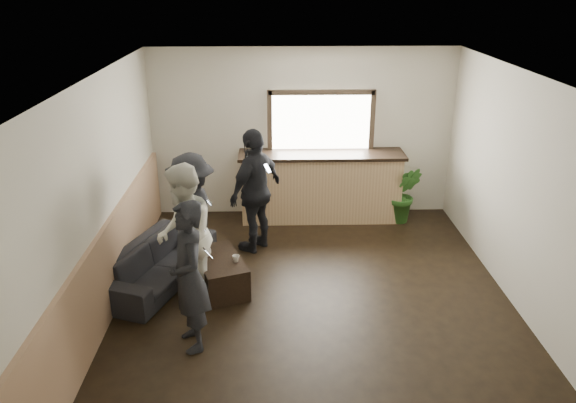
{
  "coord_description": "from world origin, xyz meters",
  "views": [
    {
      "loc": [
        -0.48,
        -6.05,
        3.83
      ],
      "look_at": [
        -0.31,
        0.4,
        1.22
      ],
      "focal_mm": 35.0,
      "sensor_mm": 36.0,
      "label": 1
    }
  ],
  "objects_px": {
    "person_c": "(193,215)",
    "person_d": "(256,191)",
    "cup_b": "(236,259)",
    "potted_plant": "(404,194)",
    "coffee_table": "(220,273)",
    "person_b": "(184,236)",
    "bar_counter": "(321,182)",
    "person_a": "(189,277)",
    "sofa": "(159,262)",
    "cup_a": "(206,252)"
  },
  "relations": [
    {
      "from": "person_c",
      "to": "person_d",
      "type": "relative_size",
      "value": 0.92
    },
    {
      "from": "cup_b",
      "to": "potted_plant",
      "type": "relative_size",
      "value": 0.1
    },
    {
      "from": "coffee_table",
      "to": "person_b",
      "type": "xyz_separation_m",
      "value": [
        -0.37,
        -0.31,
        0.68
      ]
    },
    {
      "from": "bar_counter",
      "to": "person_c",
      "type": "height_order",
      "value": "bar_counter"
    },
    {
      "from": "person_a",
      "to": "person_d",
      "type": "distance_m",
      "value": 2.47
    },
    {
      "from": "sofa",
      "to": "person_c",
      "type": "xyz_separation_m",
      "value": [
        0.45,
        0.25,
        0.57
      ]
    },
    {
      "from": "potted_plant",
      "to": "coffee_table",
      "type": "bearing_deg",
      "value": -143.96
    },
    {
      "from": "person_c",
      "to": "sofa",
      "type": "bearing_deg",
      "value": -59.71
    },
    {
      "from": "bar_counter",
      "to": "person_c",
      "type": "relative_size",
      "value": 1.58
    },
    {
      "from": "bar_counter",
      "to": "coffee_table",
      "type": "relative_size",
      "value": 2.78
    },
    {
      "from": "person_b",
      "to": "person_a",
      "type": "bearing_deg",
      "value": 4.16
    },
    {
      "from": "sofa",
      "to": "person_b",
      "type": "xyz_separation_m",
      "value": [
        0.45,
        -0.49,
        0.61
      ]
    },
    {
      "from": "sofa",
      "to": "potted_plant",
      "type": "distance_m",
      "value": 4.14
    },
    {
      "from": "cup_a",
      "to": "coffee_table",
      "type": "bearing_deg",
      "value": -22.44
    },
    {
      "from": "cup_a",
      "to": "potted_plant",
      "type": "xyz_separation_m",
      "value": [
        3.03,
        2.0,
        0.0
      ]
    },
    {
      "from": "bar_counter",
      "to": "person_a",
      "type": "distance_m",
      "value": 3.89
    },
    {
      "from": "coffee_table",
      "to": "cup_b",
      "type": "relative_size",
      "value": 10.44
    },
    {
      "from": "sofa",
      "to": "person_d",
      "type": "xyz_separation_m",
      "value": [
        1.27,
        0.97,
        0.64
      ]
    },
    {
      "from": "coffee_table",
      "to": "person_d",
      "type": "bearing_deg",
      "value": 68.79
    },
    {
      "from": "cup_a",
      "to": "person_b",
      "type": "xyz_separation_m",
      "value": [
        -0.2,
        -0.38,
        0.41
      ]
    },
    {
      "from": "cup_b",
      "to": "person_d",
      "type": "height_order",
      "value": "person_d"
    },
    {
      "from": "bar_counter",
      "to": "potted_plant",
      "type": "height_order",
      "value": "bar_counter"
    },
    {
      "from": "sofa",
      "to": "coffee_table",
      "type": "xyz_separation_m",
      "value": [
        0.82,
        -0.19,
        -0.07
      ]
    },
    {
      "from": "sofa",
      "to": "person_b",
      "type": "distance_m",
      "value": 0.91
    },
    {
      "from": "coffee_table",
      "to": "person_d",
      "type": "height_order",
      "value": "person_d"
    },
    {
      "from": "cup_b",
      "to": "person_b",
      "type": "distance_m",
      "value": 0.76
    },
    {
      "from": "cup_a",
      "to": "person_a",
      "type": "height_order",
      "value": "person_a"
    },
    {
      "from": "person_a",
      "to": "person_d",
      "type": "xyz_separation_m",
      "value": [
        0.65,
        2.38,
        0.07
      ]
    },
    {
      "from": "cup_a",
      "to": "person_d",
      "type": "relative_size",
      "value": 0.07
    },
    {
      "from": "bar_counter",
      "to": "cup_b",
      "type": "distance_m",
      "value": 2.69
    },
    {
      "from": "sofa",
      "to": "coffee_table",
      "type": "height_order",
      "value": "sofa"
    },
    {
      "from": "bar_counter",
      "to": "person_d",
      "type": "height_order",
      "value": "bar_counter"
    },
    {
      "from": "sofa",
      "to": "potted_plant",
      "type": "bearing_deg",
      "value": -42.31
    },
    {
      "from": "coffee_table",
      "to": "person_b",
      "type": "height_order",
      "value": "person_b"
    },
    {
      "from": "person_a",
      "to": "bar_counter",
      "type": "bearing_deg",
      "value": 133.51
    },
    {
      "from": "coffee_table",
      "to": "potted_plant",
      "type": "xyz_separation_m",
      "value": [
        2.85,
        2.08,
        0.27
      ]
    },
    {
      "from": "person_b",
      "to": "person_d",
      "type": "height_order",
      "value": "person_d"
    },
    {
      "from": "bar_counter",
      "to": "cup_a",
      "type": "distance_m",
      "value": 2.77
    },
    {
      "from": "cup_a",
      "to": "potted_plant",
      "type": "height_order",
      "value": "potted_plant"
    },
    {
      "from": "cup_a",
      "to": "cup_b",
      "type": "bearing_deg",
      "value": -22.53
    },
    {
      "from": "person_c",
      "to": "person_d",
      "type": "distance_m",
      "value": 1.1
    },
    {
      "from": "person_a",
      "to": "potted_plant",
      "type": "bearing_deg",
      "value": 116.57
    },
    {
      "from": "sofa",
      "to": "person_c",
      "type": "height_order",
      "value": "person_c"
    },
    {
      "from": "potted_plant",
      "to": "person_b",
      "type": "distance_m",
      "value": 4.03
    },
    {
      "from": "sofa",
      "to": "cup_a",
      "type": "height_order",
      "value": "sofa"
    },
    {
      "from": "potted_plant",
      "to": "cup_a",
      "type": "bearing_deg",
      "value": -146.52
    },
    {
      "from": "person_a",
      "to": "person_b",
      "type": "bearing_deg",
      "value": 170.44
    },
    {
      "from": "sofa",
      "to": "person_c",
      "type": "distance_m",
      "value": 0.77
    },
    {
      "from": "sofa",
      "to": "cup_b",
      "type": "bearing_deg",
      "value": -84.48
    },
    {
      "from": "person_b",
      "to": "coffee_table",
      "type": "bearing_deg",
      "value": 122.33
    }
  ]
}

